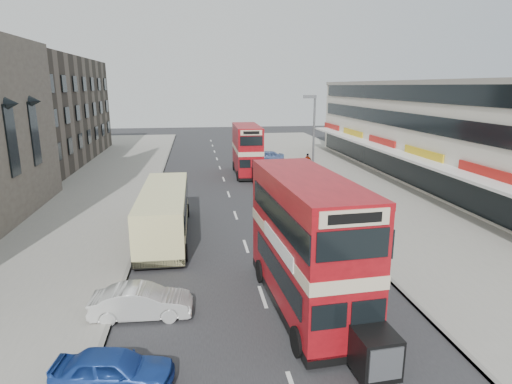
{
  "coord_description": "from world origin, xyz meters",
  "views": [
    {
      "loc": [
        -2.67,
        -14.48,
        8.82
      ],
      "look_at": [
        0.21,
        5.46,
        3.79
      ],
      "focal_mm": 29.94,
      "sensor_mm": 36.0,
      "label": 1
    }
  ],
  "objects_px": {
    "car_left_front": "(142,302)",
    "cyclist": "(293,191)",
    "car_left_near": "(113,370)",
    "bus_main": "(307,243)",
    "bus_second": "(247,150)",
    "street_lamp": "(313,139)",
    "car_right_a": "(310,201)",
    "car_right_b": "(279,177)",
    "coach": "(164,211)",
    "car_right_c": "(265,157)",
    "pedestrian_far": "(307,162)",
    "pedestrian_near": "(352,199)"
  },
  "relations": [
    {
      "from": "bus_main",
      "to": "pedestrian_far",
      "type": "bearing_deg",
      "value": -108.81
    },
    {
      "from": "pedestrian_near",
      "to": "cyclist",
      "type": "distance_m",
      "value": 5.06
    },
    {
      "from": "street_lamp",
      "to": "cyclist",
      "type": "distance_m",
      "value": 4.42
    },
    {
      "from": "bus_main",
      "to": "car_right_c",
      "type": "height_order",
      "value": "bus_main"
    },
    {
      "from": "pedestrian_far",
      "to": "car_right_c",
      "type": "bearing_deg",
      "value": 132.34
    },
    {
      "from": "car_right_c",
      "to": "street_lamp",
      "type": "bearing_deg",
      "value": -1.32
    },
    {
      "from": "bus_second",
      "to": "pedestrian_far",
      "type": "distance_m",
      "value": 6.79
    },
    {
      "from": "car_right_b",
      "to": "car_right_a",
      "type": "bearing_deg",
      "value": 10.64
    },
    {
      "from": "car_left_front",
      "to": "cyclist",
      "type": "bearing_deg",
      "value": -28.64
    },
    {
      "from": "bus_second",
      "to": "pedestrian_near",
      "type": "height_order",
      "value": "bus_second"
    },
    {
      "from": "pedestrian_near",
      "to": "coach",
      "type": "bearing_deg",
      "value": 4.43
    },
    {
      "from": "bus_second",
      "to": "car_right_b",
      "type": "relative_size",
      "value": 1.84
    },
    {
      "from": "cyclist",
      "to": "car_left_front",
      "type": "bearing_deg",
      "value": -114.73
    },
    {
      "from": "coach",
      "to": "car_left_front",
      "type": "distance_m",
      "value": 9.23
    },
    {
      "from": "car_left_front",
      "to": "car_right_b",
      "type": "xyz_separation_m",
      "value": [
        9.91,
        22.3,
        0.03
      ]
    },
    {
      "from": "bus_second",
      "to": "car_left_near",
      "type": "height_order",
      "value": "bus_second"
    },
    {
      "from": "car_right_c",
      "to": "car_right_a",
      "type": "bearing_deg",
      "value": -5.13
    },
    {
      "from": "car_right_b",
      "to": "car_right_c",
      "type": "xyz_separation_m",
      "value": [
        0.4,
        10.61,
        0.09
      ]
    },
    {
      "from": "car_right_c",
      "to": "pedestrian_far",
      "type": "distance_m",
      "value": 6.32
    },
    {
      "from": "car_left_near",
      "to": "cyclist",
      "type": "bearing_deg",
      "value": -18.67
    },
    {
      "from": "car_left_near",
      "to": "bus_main",
      "type": "bearing_deg",
      "value": -52.87
    },
    {
      "from": "bus_main",
      "to": "car_left_front",
      "type": "distance_m",
      "value": 6.87
    },
    {
      "from": "bus_second",
      "to": "car_left_near",
      "type": "relative_size",
      "value": 2.45
    },
    {
      "from": "street_lamp",
      "to": "bus_second",
      "type": "relative_size",
      "value": 0.92
    },
    {
      "from": "street_lamp",
      "to": "car_right_a",
      "type": "relative_size",
      "value": 1.76
    },
    {
      "from": "bus_second",
      "to": "car_left_front",
      "type": "xyz_separation_m",
      "value": [
        -7.47,
        -26.77,
        -1.91
      ]
    },
    {
      "from": "pedestrian_far",
      "to": "car_left_front",
      "type": "bearing_deg",
      "value": -110.16
    },
    {
      "from": "coach",
      "to": "pedestrian_near",
      "type": "distance_m",
      "value": 13.51
    },
    {
      "from": "car_left_front",
      "to": "cyclist",
      "type": "xyz_separation_m",
      "value": [
        9.84,
        16.38,
        0.07
      ]
    },
    {
      "from": "bus_main",
      "to": "coach",
      "type": "bearing_deg",
      "value": -60.36
    },
    {
      "from": "bus_second",
      "to": "car_left_front",
      "type": "distance_m",
      "value": 27.86
    },
    {
      "from": "car_right_a",
      "to": "car_left_near",
      "type": "bearing_deg",
      "value": -24.84
    },
    {
      "from": "bus_main",
      "to": "bus_second",
      "type": "relative_size",
      "value": 1.09
    },
    {
      "from": "pedestrian_far",
      "to": "cyclist",
      "type": "height_order",
      "value": "cyclist"
    },
    {
      "from": "car_right_b",
      "to": "car_right_c",
      "type": "relative_size",
      "value": 1.09
    },
    {
      "from": "pedestrian_near",
      "to": "pedestrian_far",
      "type": "bearing_deg",
      "value": -103.48
    },
    {
      "from": "street_lamp",
      "to": "car_left_front",
      "type": "height_order",
      "value": "street_lamp"
    },
    {
      "from": "bus_main",
      "to": "pedestrian_far",
      "type": "xyz_separation_m",
      "value": [
        7.48,
        27.96,
        -1.76
      ]
    },
    {
      "from": "coach",
      "to": "car_left_near",
      "type": "distance_m",
      "value": 13.27
    },
    {
      "from": "coach",
      "to": "pedestrian_far",
      "type": "bearing_deg",
      "value": 53.91
    },
    {
      "from": "car_right_c",
      "to": "pedestrian_near",
      "type": "xyz_separation_m",
      "value": [
        3.04,
        -20.15,
        0.19
      ]
    },
    {
      "from": "street_lamp",
      "to": "bus_main",
      "type": "bearing_deg",
      "value": -106.06
    },
    {
      "from": "car_right_a",
      "to": "car_left_front",
      "type": "bearing_deg",
      "value": -30.96
    },
    {
      "from": "car_left_front",
      "to": "car_right_c",
      "type": "xyz_separation_m",
      "value": [
        10.32,
        32.91,
        0.11
      ]
    },
    {
      "from": "car_left_near",
      "to": "car_right_c",
      "type": "distance_m",
      "value": 38.46
    },
    {
      "from": "street_lamp",
      "to": "cyclist",
      "type": "xyz_separation_m",
      "value": [
        -1.61,
        -0.54,
        -4.08
      ]
    },
    {
      "from": "car_right_b",
      "to": "car_left_near",
      "type": "bearing_deg",
      "value": -13.81
    },
    {
      "from": "car_right_a",
      "to": "pedestrian_far",
      "type": "distance_m",
      "value": 14.83
    },
    {
      "from": "pedestrian_near",
      "to": "car_right_a",
      "type": "bearing_deg",
      "value": -23.2
    },
    {
      "from": "street_lamp",
      "to": "bus_main",
      "type": "distance_m",
      "value": 17.91
    }
  ]
}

